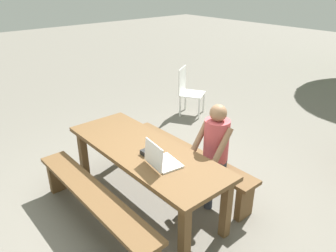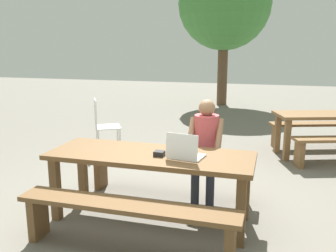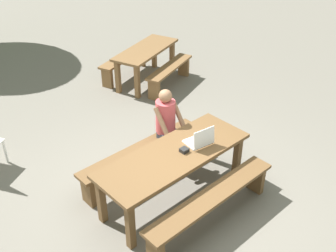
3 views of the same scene
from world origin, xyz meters
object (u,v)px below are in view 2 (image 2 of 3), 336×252
(person_seated, at_px, (206,143))
(picnic_table_mid, at_px, (325,121))
(laptop, at_px, (185,152))
(small_pouch, at_px, (159,154))
(tree_left, at_px, (225,4))
(picnic_table_front, at_px, (151,163))
(plastic_chair, at_px, (103,124))

(person_seated, height_order, picnic_table_mid, person_seated)
(laptop, xyz_separation_m, small_pouch, (-0.28, 0.02, -0.04))
(laptop, xyz_separation_m, picnic_table_mid, (1.69, 3.14, -0.20))
(person_seated, relative_size, tree_left, 0.27)
(picnic_table_front, bearing_deg, laptop, -12.22)
(laptop, distance_m, plastic_chair, 3.23)
(laptop, height_order, picnic_table_mid, laptop)
(small_pouch, bearing_deg, person_seated, 63.42)
(person_seated, bearing_deg, small_pouch, -116.58)
(picnic_table_mid, distance_m, tree_left, 6.24)
(picnic_table_front, distance_m, small_pouch, 0.19)
(laptop, relative_size, small_pouch, 3.63)
(person_seated, bearing_deg, laptop, -96.11)
(picnic_table_front, xyz_separation_m, small_pouch, (0.12, -0.07, 0.13))
(small_pouch, bearing_deg, picnic_table_front, 150.98)
(laptop, relative_size, plastic_chair, 0.40)
(laptop, distance_m, picnic_table_mid, 3.57)
(picnic_table_front, bearing_deg, person_seated, 53.74)
(picnic_table_front, xyz_separation_m, person_seated, (0.47, 0.64, 0.09))
(laptop, bearing_deg, small_pouch, 4.40)
(picnic_table_front, distance_m, tree_left, 8.58)
(person_seated, bearing_deg, picnic_table_front, -126.26)
(picnic_table_front, relative_size, small_pouch, 21.09)
(picnic_table_front, height_order, tree_left, tree_left)
(picnic_table_front, xyz_separation_m, plastic_chair, (-1.71, 2.35, -0.16))
(small_pouch, xyz_separation_m, picnic_table_mid, (1.97, 3.12, -0.16))
(picnic_table_front, distance_m, picnic_table_mid, 3.70)
(person_seated, bearing_deg, picnic_table_mid, 56.21)
(laptop, xyz_separation_m, person_seated, (0.08, 0.73, -0.08))
(tree_left, bearing_deg, small_pouch, -86.51)
(plastic_chair, bearing_deg, tree_left, -43.07)
(person_seated, distance_m, tree_left, 7.97)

